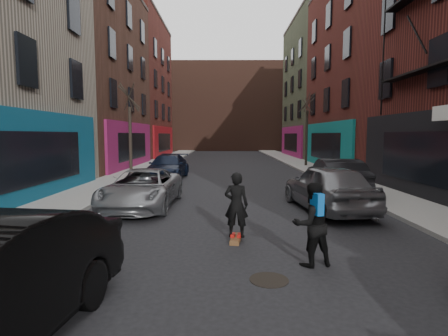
{
  "coord_description": "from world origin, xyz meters",
  "views": [
    {
      "loc": [
        -0.27,
        -3.85,
        2.58
      ],
      "look_at": [
        -0.3,
        6.39,
        1.6
      ],
      "focal_mm": 28.0,
      "sensor_mm": 36.0,
      "label": 1
    }
  ],
  "objects_px": {
    "parked_left_end": "(168,167)",
    "parked_right_end": "(336,176)",
    "skateboarder": "(236,205)",
    "parked_left_far": "(143,188)",
    "tree_left_far": "(130,122)",
    "skateboard": "(236,239)",
    "manhole": "(269,280)",
    "parked_right_far": "(327,187)",
    "tree_right_far": "(307,123)",
    "pedestrian": "(312,224)"
  },
  "relations": [
    {
      "from": "parked_left_far",
      "to": "manhole",
      "type": "bearing_deg",
      "value": -57.69
    },
    {
      "from": "parked_left_far",
      "to": "skateboarder",
      "type": "distance_m",
      "value": 5.07
    },
    {
      "from": "parked_left_end",
      "to": "parked_right_end",
      "type": "relative_size",
      "value": 1.03
    },
    {
      "from": "skateboarder",
      "to": "parked_right_far",
      "type": "bearing_deg",
      "value": -124.33
    },
    {
      "from": "parked_left_far",
      "to": "parked_right_far",
      "type": "relative_size",
      "value": 1.03
    },
    {
      "from": "tree_left_far",
      "to": "parked_right_far",
      "type": "height_order",
      "value": "tree_left_far"
    },
    {
      "from": "manhole",
      "to": "pedestrian",
      "type": "bearing_deg",
      "value": 37.97
    },
    {
      "from": "tree_right_far",
      "to": "pedestrian",
      "type": "xyz_separation_m",
      "value": [
        -4.76,
        -21.14,
        -2.69
      ]
    },
    {
      "from": "parked_left_far",
      "to": "parked_left_end",
      "type": "relative_size",
      "value": 1.01
    },
    {
      "from": "parked_left_end",
      "to": "parked_right_end",
      "type": "xyz_separation_m",
      "value": [
        8.21,
        -5.03,
        0.07
      ]
    },
    {
      "from": "tree_left_far",
      "to": "tree_right_far",
      "type": "bearing_deg",
      "value": 25.82
    },
    {
      "from": "manhole",
      "to": "parked_right_far",
      "type": "bearing_deg",
      "value": 64.94
    },
    {
      "from": "parked_right_end",
      "to": "manhole",
      "type": "height_order",
      "value": "parked_right_end"
    },
    {
      "from": "skateboarder",
      "to": "parked_right_end",
      "type": "bearing_deg",
      "value": -115.02
    },
    {
      "from": "manhole",
      "to": "parked_left_end",
      "type": "bearing_deg",
      "value": 106.19
    },
    {
      "from": "skateboarder",
      "to": "parked_left_far",
      "type": "bearing_deg",
      "value": -42.21
    },
    {
      "from": "skateboard",
      "to": "pedestrian",
      "type": "distance_m",
      "value": 2.28
    },
    {
      "from": "parked_left_end",
      "to": "parked_right_end",
      "type": "distance_m",
      "value": 9.63
    },
    {
      "from": "parked_right_end",
      "to": "skateboard",
      "type": "bearing_deg",
      "value": 57.7
    },
    {
      "from": "skateboard",
      "to": "skateboarder",
      "type": "distance_m",
      "value": 0.84
    },
    {
      "from": "pedestrian",
      "to": "manhole",
      "type": "distance_m",
      "value": 1.43
    },
    {
      "from": "tree_left_far",
      "to": "parked_left_end",
      "type": "distance_m",
      "value": 4.06
    },
    {
      "from": "manhole",
      "to": "skateboarder",
      "type": "bearing_deg",
      "value": 102.57
    },
    {
      "from": "parked_left_far",
      "to": "parked_left_end",
      "type": "bearing_deg",
      "value": 94.52
    },
    {
      "from": "tree_left_far",
      "to": "pedestrian",
      "type": "bearing_deg",
      "value": -63.23
    },
    {
      "from": "parked_right_far",
      "to": "pedestrian",
      "type": "relative_size",
      "value": 2.85
    },
    {
      "from": "tree_left_far",
      "to": "skateboard",
      "type": "xyz_separation_m",
      "value": [
        6.2,
        -13.55,
        -3.33
      ]
    },
    {
      "from": "skateboarder",
      "to": "tree_right_far",
      "type": "bearing_deg",
      "value": -98.98
    },
    {
      "from": "tree_left_far",
      "to": "manhole",
      "type": "bearing_deg",
      "value": -67.05
    },
    {
      "from": "parked_right_end",
      "to": "manhole",
      "type": "distance_m",
      "value": 10.1
    },
    {
      "from": "skateboard",
      "to": "manhole",
      "type": "height_order",
      "value": "skateboard"
    },
    {
      "from": "tree_left_far",
      "to": "parked_right_end",
      "type": "xyz_separation_m",
      "value": [
        10.79,
        -6.65,
        -2.61
      ]
    },
    {
      "from": "parked_left_far",
      "to": "parked_left_end",
      "type": "xyz_separation_m",
      "value": [
        -0.42,
        8.0,
        0.03
      ]
    },
    {
      "from": "manhole",
      "to": "parked_right_end",
      "type": "bearing_deg",
      "value": 66.12
    },
    {
      "from": "parked_left_end",
      "to": "parked_right_far",
      "type": "distance_m",
      "value": 10.89
    },
    {
      "from": "skateboarder",
      "to": "pedestrian",
      "type": "height_order",
      "value": "skateboarder"
    },
    {
      "from": "manhole",
      "to": "skateboard",
      "type": "bearing_deg",
      "value": 102.57
    },
    {
      "from": "parked_left_end",
      "to": "parked_right_far",
      "type": "height_order",
      "value": "parked_right_far"
    },
    {
      "from": "tree_right_far",
      "to": "parked_right_far",
      "type": "xyz_separation_m",
      "value": [
        -3.0,
        -16.11,
        -2.72
      ]
    },
    {
      "from": "parked_left_far",
      "to": "parked_right_far",
      "type": "bearing_deg",
      "value": -2.85
    },
    {
      "from": "tree_right_far",
      "to": "skateboard",
      "type": "distance_m",
      "value": 20.8
    },
    {
      "from": "pedestrian",
      "to": "parked_right_end",
      "type": "bearing_deg",
      "value": -125.36
    },
    {
      "from": "tree_right_far",
      "to": "skateboard",
      "type": "relative_size",
      "value": 8.5
    },
    {
      "from": "pedestrian",
      "to": "parked_left_far",
      "type": "bearing_deg",
      "value": -64.92
    },
    {
      "from": "tree_left_far",
      "to": "skateboard",
      "type": "relative_size",
      "value": 8.12
    },
    {
      "from": "parked_right_end",
      "to": "pedestrian",
      "type": "height_order",
      "value": "pedestrian"
    },
    {
      "from": "tree_left_far",
      "to": "parked_left_far",
      "type": "bearing_deg",
      "value": -72.68
    },
    {
      "from": "parked_left_far",
      "to": "manhole",
      "type": "xyz_separation_m",
      "value": [
        3.71,
        -6.23,
        -0.67
      ]
    },
    {
      "from": "parked_right_end",
      "to": "skateboarder",
      "type": "distance_m",
      "value": 8.29
    },
    {
      "from": "tree_right_far",
      "to": "manhole",
      "type": "height_order",
      "value": "tree_right_far"
    }
  ]
}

